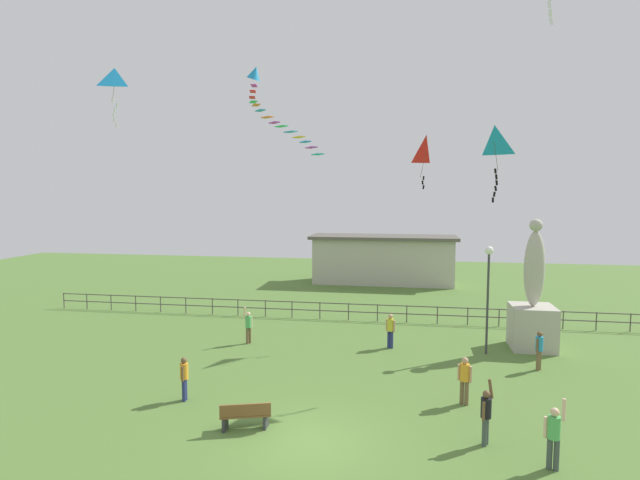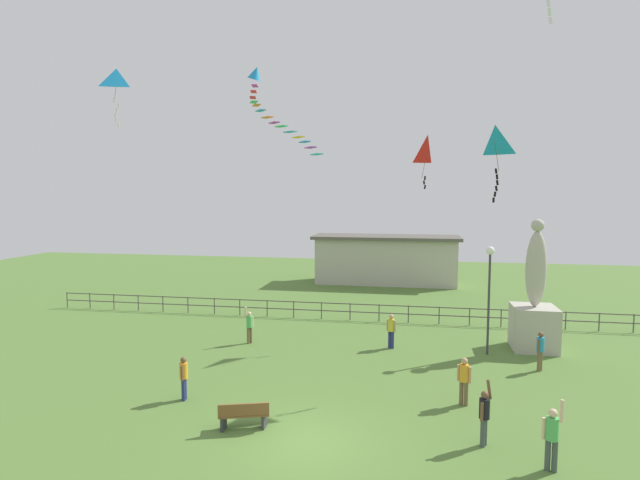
# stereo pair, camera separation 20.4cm
# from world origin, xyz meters

# --- Properties ---
(ground_plane) EXTENTS (80.00, 80.00, 0.00)m
(ground_plane) POSITION_xyz_m (0.00, 0.00, 0.00)
(ground_plane) COLOR #517533
(statue_monument) EXTENTS (1.87, 1.87, 5.89)m
(statue_monument) POSITION_xyz_m (8.36, 10.25, 1.73)
(statue_monument) COLOR #B2AD9E
(statue_monument) RESTS_ON ground_plane
(lamppost) EXTENTS (0.36, 0.36, 4.75)m
(lamppost) POSITION_xyz_m (6.21, 9.10, 3.42)
(lamppost) COLOR #38383D
(lamppost) RESTS_ON ground_plane
(park_bench) EXTENTS (1.55, 0.84, 0.85)m
(park_bench) POSITION_xyz_m (-1.97, 0.45, 0.46)
(park_bench) COLOR brown
(park_bench) RESTS_ON ground_plane
(person_0) EXTENTS (0.43, 0.29, 1.57)m
(person_0) POSITION_xyz_m (2.03, 9.23, 0.90)
(person_0) COLOR navy
(person_0) RESTS_ON ground_plane
(person_1) EXTENTS (0.45, 0.30, 1.61)m
(person_1) POSITION_xyz_m (4.64, 3.42, 0.92)
(person_1) COLOR brown
(person_1) RESTS_ON ground_plane
(person_2) EXTENTS (0.32, 0.40, 1.57)m
(person_2) POSITION_xyz_m (7.94, 7.31, 0.90)
(person_2) COLOR brown
(person_2) RESTS_ON ground_plane
(person_3) EXTENTS (0.38, 0.44, 1.85)m
(person_3) POSITION_xyz_m (4.91, 0.71, 0.93)
(person_3) COLOR #3F4C47
(person_3) RESTS_ON ground_plane
(person_4) EXTENTS (0.28, 0.45, 1.50)m
(person_4) POSITION_xyz_m (-4.68, 2.17, 0.86)
(person_4) COLOR navy
(person_4) RESTS_ON ground_plane
(person_5) EXTENTS (0.40, 0.41, 1.77)m
(person_5) POSITION_xyz_m (-4.55, 8.83, 0.89)
(person_5) COLOR brown
(person_5) RESTS_ON ground_plane
(person_6) EXTENTS (0.48, 0.34, 1.91)m
(person_6) POSITION_xyz_m (6.40, -0.32, 0.96)
(person_6) COLOR #3F4C47
(person_6) RESTS_ON ground_plane
(kite_1) EXTENTS (1.08, 1.04, 2.82)m
(kite_1) POSITION_xyz_m (5.87, 6.59, 8.84)
(kite_1) COLOR #198CD1
(kite_2) EXTENTS (0.91, 1.14, 2.52)m
(kite_2) POSITION_xyz_m (3.56, 11.72, 9.02)
(kite_2) COLOR red
(kite_3) EXTENTS (1.10, 0.94, 2.62)m
(kite_3) POSITION_xyz_m (-10.58, 8.32, 12.08)
(kite_3) COLOR #198CD1
(streamer_kite) EXTENTS (4.44, 6.22, 4.35)m
(streamer_kite) POSITION_xyz_m (-3.60, 7.71, 11.75)
(streamer_kite) COLOR #198CD1
(waterfront_railing) EXTENTS (36.00, 0.06, 0.95)m
(waterfront_railing) POSITION_xyz_m (-0.36, 14.00, 0.63)
(waterfront_railing) COLOR #4C4742
(waterfront_railing) RESTS_ON ground_plane
(pavilion_building) EXTENTS (11.29, 3.84, 3.75)m
(pavilion_building) POSITION_xyz_m (0.95, 26.00, 1.90)
(pavilion_building) COLOR #B7B2A3
(pavilion_building) RESTS_ON ground_plane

